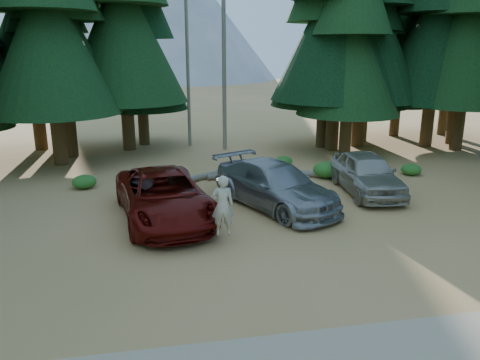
% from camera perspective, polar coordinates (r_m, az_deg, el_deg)
% --- Properties ---
extents(ground, '(160.00, 160.00, 0.00)m').
position_cam_1_polar(ground, '(14.94, 3.82, -7.76)').
color(ground, '#AA8348').
rests_on(ground, ground).
extents(forest_belt_north, '(36.00, 7.00, 22.00)m').
position_cam_1_polar(forest_belt_north, '(29.08, -3.58, 3.92)').
color(forest_belt_north, black).
rests_on(forest_belt_north, ground).
extents(snag_front, '(0.24, 0.24, 12.00)m').
position_cam_1_polar(snag_front, '(28.08, -1.97, 15.85)').
color(snag_front, '#6F6558').
rests_on(snag_front, ground).
extents(snag_back, '(0.20, 0.20, 10.00)m').
position_cam_1_polar(snag_back, '(29.35, -6.39, 13.81)').
color(snag_back, '#6F6558').
rests_on(snag_back, ground).
extents(mountain_peak, '(48.00, 50.00, 28.00)m').
position_cam_1_polar(mountain_peak, '(101.71, -10.81, 19.32)').
color(mountain_peak, gray).
rests_on(mountain_peak, ground).
extents(red_pickup, '(3.82, 6.65, 1.75)m').
position_cam_1_polar(red_pickup, '(16.90, -9.27, -1.95)').
color(red_pickup, '#5E0C08').
rests_on(red_pickup, ground).
extents(silver_minivan_center, '(4.65, 6.40, 1.72)m').
position_cam_1_polar(silver_minivan_center, '(18.07, 4.30, -0.66)').
color(silver_minivan_center, '#94969C').
rests_on(silver_minivan_center, ground).
extents(silver_minivan_right, '(2.47, 5.22, 1.72)m').
position_cam_1_polar(silver_minivan_right, '(20.51, 15.18, 0.82)').
color(silver_minivan_right, '#ABA598').
rests_on(silver_minivan_right, ground).
extents(frisbee_player, '(0.74, 0.53, 1.92)m').
position_cam_1_polar(frisbee_player, '(14.41, -2.13, -3.10)').
color(frisbee_player, beige).
rests_on(frisbee_player, ground).
extents(log_left, '(3.68, 2.41, 0.30)m').
position_cam_1_polar(log_left, '(21.89, -5.09, 0.31)').
color(log_left, '#6F6558').
rests_on(log_left, ground).
extents(log_mid, '(3.42, 1.79, 0.30)m').
position_cam_1_polar(log_mid, '(22.78, 6.38, 0.90)').
color(log_mid, '#6F6558').
rests_on(log_mid, ground).
extents(log_right, '(4.33, 0.78, 0.28)m').
position_cam_1_polar(log_right, '(22.47, 1.38, 0.75)').
color(log_right, '#6F6558').
rests_on(log_right, ground).
extents(shrub_far_left, '(1.05, 1.05, 0.58)m').
position_cam_1_polar(shrub_far_left, '(21.72, -18.46, -0.19)').
color(shrub_far_left, '#1E6620').
rests_on(shrub_far_left, ground).
extents(shrub_left, '(1.00, 1.00, 0.55)m').
position_cam_1_polar(shrub_left, '(21.76, -11.99, 0.28)').
color(shrub_left, '#1E6620').
rests_on(shrub_left, ground).
extents(shrub_center_left, '(1.09, 1.09, 0.60)m').
position_cam_1_polar(shrub_center_left, '(21.84, -1.04, 0.75)').
color(shrub_center_left, '#1E6620').
rests_on(shrub_center_left, ground).
extents(shrub_center_right, '(0.91, 0.91, 0.50)m').
position_cam_1_polar(shrub_center_right, '(24.70, 5.36, 2.34)').
color(shrub_center_right, '#1E6620').
rests_on(shrub_center_right, ground).
extents(shrub_right, '(1.04, 1.04, 0.57)m').
position_cam_1_polar(shrub_right, '(21.04, 0.77, 0.13)').
color(shrub_right, '#1E6620').
rests_on(shrub_right, ground).
extents(shrub_far_right, '(1.37, 1.37, 0.75)m').
position_cam_1_polar(shrub_far_right, '(22.67, 10.62, 1.24)').
color(shrub_far_right, '#1E6620').
rests_on(shrub_far_right, ground).
extents(shrub_edge_east, '(0.98, 0.98, 0.54)m').
position_cam_1_polar(shrub_edge_east, '(24.26, 20.14, 1.22)').
color(shrub_edge_east, '#1E6620').
rests_on(shrub_edge_east, ground).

